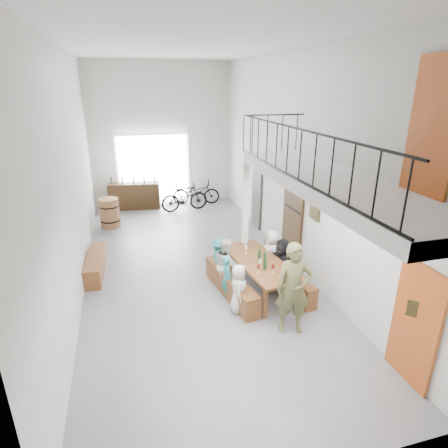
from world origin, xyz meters
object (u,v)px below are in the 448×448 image
object	(u,v)px
bench_inner	(231,285)
side_bench	(96,265)
tasting_table	(260,264)
oak_barrel	(110,213)
serving_counter	(135,196)
bicycle_near	(196,192)
host_standing	(294,289)

from	to	relation	value
bench_inner	side_bench	distance (m)	3.65
tasting_table	oak_barrel	world-z (taller)	oak_barrel
serving_counter	bicycle_near	bearing A→B (deg)	5.91
side_bench	oak_barrel	size ratio (longest dim) A/B	1.80
host_standing	oak_barrel	bearing A→B (deg)	131.41
serving_counter	bicycle_near	distance (m)	2.46
tasting_table	bench_inner	size ratio (longest dim) A/B	1.10
side_bench	serving_counter	size ratio (longest dim) A/B	0.93
oak_barrel	serving_counter	distance (m)	2.07
bench_inner	serving_counter	bearing A→B (deg)	96.07
tasting_table	serving_counter	world-z (taller)	serving_counter
side_bench	host_standing	distance (m)	5.30
bench_inner	oak_barrel	xyz separation A→B (m)	(-2.76, 5.40, 0.24)
tasting_table	host_standing	xyz separation A→B (m)	(0.10, -1.59, 0.24)
host_standing	bench_inner	bearing A→B (deg)	131.47
serving_counter	bicycle_near	xyz separation A→B (m)	(2.46, -0.07, -0.02)
serving_counter	tasting_table	bearing A→B (deg)	-63.04
tasting_table	bench_inner	bearing A→B (deg)	173.16
side_bench	bicycle_near	bearing A→B (deg)	54.58
oak_barrel	bicycle_near	distance (m)	3.82
bench_inner	host_standing	world-z (taller)	host_standing
serving_counter	host_standing	distance (m)	9.22
bench_inner	oak_barrel	distance (m)	6.07
host_standing	bicycle_near	distance (m)	8.77
bench_inner	oak_barrel	bearing A→B (deg)	108.95
oak_barrel	host_standing	bearing A→B (deg)	-62.94
bench_inner	oak_barrel	world-z (taller)	oak_barrel
side_bench	host_standing	xyz separation A→B (m)	(3.90, -3.52, 0.69)
bench_inner	bicycle_near	xyz separation A→B (m)	(0.63, 7.18, 0.23)
side_bench	bicycle_near	size ratio (longest dim) A/B	0.96
bench_inner	serving_counter	size ratio (longest dim) A/B	1.17
tasting_table	bicycle_near	bearing A→B (deg)	82.83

